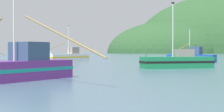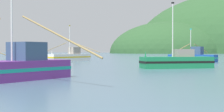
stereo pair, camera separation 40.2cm
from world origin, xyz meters
The scene contains 5 objects.
hill_far_center centered at (1.38, 225.48, 0.00)m, with size 88.85×71.08×46.71m, color #2D562D.
fishing_boat_blue centered at (13.88, 47.14, 0.89)m, with size 9.10×14.89×6.18m.
fishing_boat_purple centered at (0.73, 6.28, 0.90)m, with size 14.97×9.61×6.36m.
fishing_boat_green centered at (11.59, 24.94, 0.80)m, with size 8.86×6.07×7.86m.
fishing_boat_white centered at (-10.08, 47.29, 0.89)m, with size 14.31×10.59×7.20m.
Camera 2 is at (12.56, -14.37, 2.13)m, focal length 51.88 mm.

